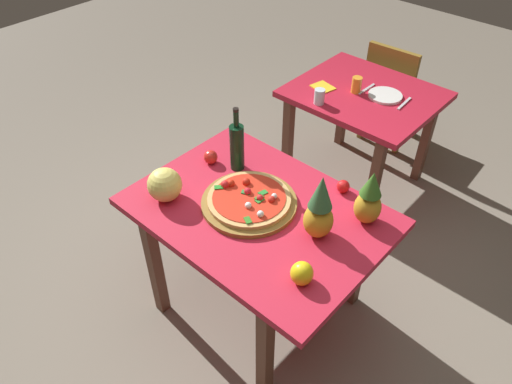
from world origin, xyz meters
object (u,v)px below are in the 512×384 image
object	(u,v)px
background_table	(363,107)
dinner_plate	(385,96)
melon	(165,185)
pizza	(249,198)
drinking_glass_water	(319,97)
knife_utensil	(404,103)
tomato_beside_pepper	(211,157)
fork_utensil	(367,89)
display_table	(258,223)
tomato_at_corner	(343,186)
drinking_glass_juice	(357,85)
pineapple_left	(319,210)
bell_pepper	(302,273)
dining_chair	(393,88)
napkin_folded	(323,87)
wine_bottle	(237,146)
pineapple_right	(369,200)
pizza_board	(249,203)

from	to	relation	value
background_table	dinner_plate	size ratio (longest dim) A/B	4.22
background_table	melon	xyz separation A→B (m)	(-0.16, -1.57, 0.20)
pizza	drinking_glass_water	distance (m)	1.05
knife_utensil	tomato_beside_pepper	bearing A→B (deg)	-114.34
fork_utensil	display_table	bearing A→B (deg)	-78.70
drinking_glass_water	dinner_plate	xyz separation A→B (m)	(0.27, 0.36, -0.04)
tomato_at_corner	drinking_glass_juice	size ratio (longest dim) A/B	0.63
melon	tomato_beside_pepper	xyz separation A→B (m)	(-0.04, 0.35, -0.05)
pineapple_left	dinner_plate	distance (m)	1.37
background_table	fork_utensil	bearing A→B (deg)	108.76
pizza	display_table	bearing A→B (deg)	4.72
bell_pepper	dining_chair	bearing A→B (deg)	109.34
melon	napkin_folded	distance (m)	1.43
dining_chair	wine_bottle	size ratio (longest dim) A/B	2.33
pineapple_right	bell_pepper	world-z (taller)	pineapple_right
dining_chair	napkin_folded	world-z (taller)	dining_chair
background_table	wine_bottle	bearing A→B (deg)	-93.51
background_table	knife_utensil	xyz separation A→B (m)	(0.27, 0.03, 0.12)
pizza_board	wine_bottle	bearing A→B (deg)	144.42
tomato_at_corner	drinking_glass_juice	xyz separation A→B (m)	(-0.51, 0.90, 0.02)
display_table	dinner_plate	size ratio (longest dim) A/B	5.53
drinking_glass_water	dinner_plate	distance (m)	0.45
pizza	wine_bottle	size ratio (longest dim) A/B	1.12
pineapple_right	wine_bottle	bearing A→B (deg)	-171.40
melon	bell_pepper	bearing A→B (deg)	2.52
wine_bottle	bell_pepper	world-z (taller)	wine_bottle
bell_pepper	dinner_plate	distance (m)	1.65
tomato_at_corner	napkin_folded	xyz separation A→B (m)	(-0.70, 0.80, -0.03)
bell_pepper	tomato_at_corner	bearing A→B (deg)	108.44
pizza_board	pineapple_right	world-z (taller)	pineapple_right
background_table	drinking_glass_juice	size ratio (longest dim) A/B	8.81
display_table	pizza_board	xyz separation A→B (m)	(-0.06, -0.01, 0.11)
dinner_plate	knife_utensil	bearing A→B (deg)	0.00
display_table	drinking_glass_water	bearing A→B (deg)	110.58
dining_chair	knife_utensil	bearing A→B (deg)	119.51
display_table	napkin_folded	bearing A→B (deg)	111.97
knife_utensil	pineapple_right	bearing A→B (deg)	-73.71
melon	napkin_folded	xyz separation A→B (m)	(-0.08, 1.43, -0.08)
display_table	pizza	size ratio (longest dim) A/B	2.99
dining_chair	fork_utensil	xyz separation A→B (m)	(0.09, -0.59, 0.27)
background_table	fork_utensil	distance (m)	0.13
pineapple_right	napkin_folded	world-z (taller)	pineapple_right
melon	tomato_at_corner	world-z (taller)	melon
pineapple_left	drinking_glass_juice	bearing A→B (deg)	115.73
tomato_beside_pepper	napkin_folded	distance (m)	1.08
display_table	tomato_beside_pepper	world-z (taller)	tomato_beside_pepper
display_table	pizza	bearing A→B (deg)	-175.28
tomato_at_corner	pizza	bearing A→B (deg)	-126.27
knife_utensil	napkin_folded	world-z (taller)	knife_utensil
dining_chair	dinner_plate	xyz separation A→B (m)	(0.23, -0.59, 0.28)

